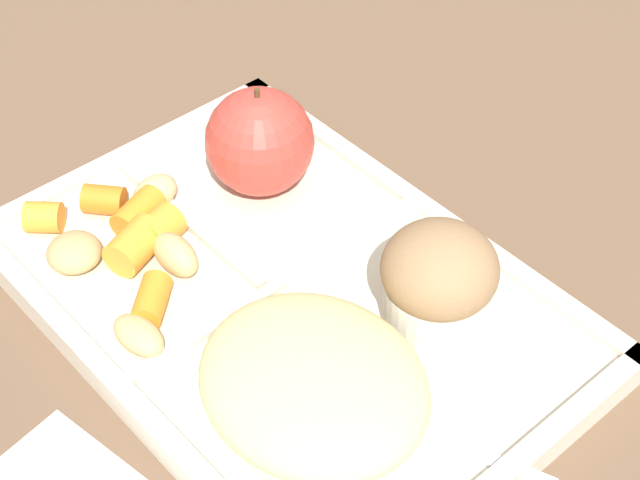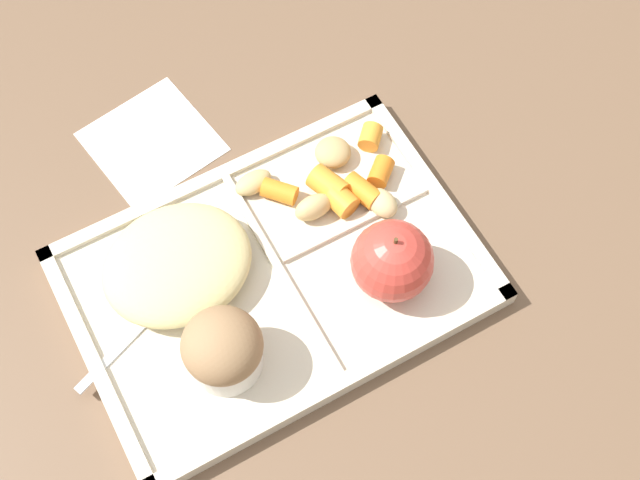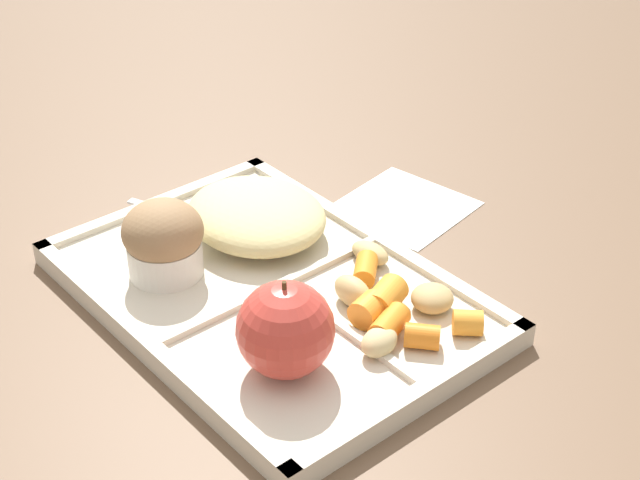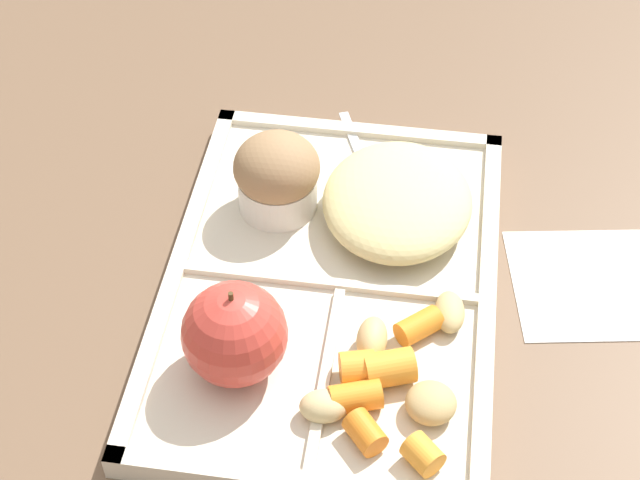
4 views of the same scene
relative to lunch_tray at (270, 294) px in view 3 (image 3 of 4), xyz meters
name	(u,v)px [view 3 (image 3 of 4)]	position (x,y,z in m)	size (l,w,h in m)	color
ground	(270,301)	(0.00, 0.00, -0.01)	(6.00, 6.00, 0.00)	brown
lunch_tray	(270,294)	(0.00, 0.00, 0.00)	(0.37, 0.26, 0.02)	beige
green_apple	(285,330)	(-0.09, 0.06, 0.04)	(0.08, 0.08, 0.08)	#C63D33
bran_muffin	(164,240)	(0.08, 0.06, 0.04)	(0.07, 0.07, 0.07)	silver
carrot_slice_tilted	(386,297)	(-0.09, -0.05, 0.02)	(0.03, 0.03, 0.04)	orange
carrot_slice_large	(366,270)	(-0.04, -0.07, 0.02)	(0.02, 0.02, 0.03)	orange
carrot_slice_near_corner	(422,336)	(-0.14, -0.04, 0.02)	(0.02, 0.02, 0.03)	orange
carrot_slice_back	(468,323)	(-0.15, -0.08, 0.02)	(0.02, 0.02, 0.02)	orange
carrot_slice_small	(389,325)	(-0.11, -0.03, 0.02)	(0.02, 0.02, 0.04)	orange
carrot_slice_diagonal	(368,310)	(-0.09, -0.03, 0.02)	(0.03, 0.03, 0.02)	orange
potato_chunk_small	(432,298)	(-0.11, -0.09, 0.02)	(0.04, 0.04, 0.02)	tan
potato_chunk_golden	(353,291)	(-0.06, -0.04, 0.02)	(0.04, 0.02, 0.03)	tan
potato_chunk_large	(370,253)	(-0.03, -0.09, 0.02)	(0.04, 0.02, 0.02)	tan
potato_chunk_corner	(379,342)	(-0.12, -0.01, 0.02)	(0.03, 0.03, 0.02)	tan
egg_noodle_pile	(256,215)	(0.08, -0.04, 0.03)	(0.14, 0.12, 0.04)	#D6C684
meatball_side	(267,233)	(0.05, -0.04, 0.02)	(0.03, 0.03, 0.03)	#755B4C
meatball_center	(218,216)	(0.10, -0.02, 0.02)	(0.03, 0.03, 0.03)	brown
plastic_fork	(199,222)	(0.13, -0.01, 0.01)	(0.14, 0.07, 0.00)	silver
paper_napkin	(404,206)	(0.04, -0.20, -0.01)	(0.12, 0.12, 0.00)	white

